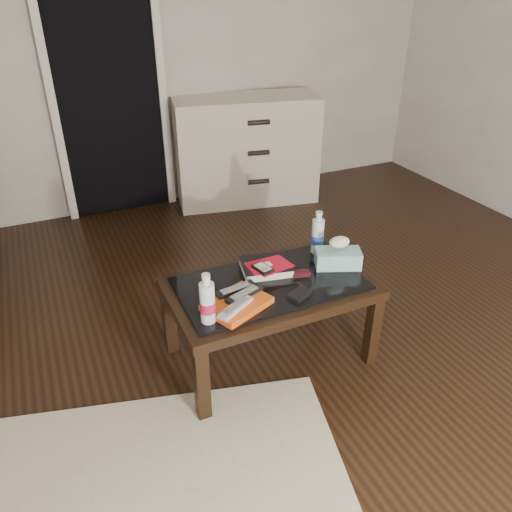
{
  "coord_description": "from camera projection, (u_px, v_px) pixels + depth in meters",
  "views": [
    {
      "loc": [
        -1.02,
        -1.63,
        1.79
      ],
      "look_at": [
        -0.11,
        0.35,
        0.55
      ],
      "focal_mm": 35.0,
      "sensor_mm": 36.0,
      "label": 1
    }
  ],
  "objects": [
    {
      "name": "magazines",
      "position": [
        237.0,
        304.0,
        2.27
      ],
      "size": [
        0.34,
        0.3,
        0.03
      ],
      "primitive_type": "cube",
      "rotation": [
        0.0,
        0.0,
        0.4
      ],
      "color": "#DC5514",
      "rests_on": "coffee_table"
    },
    {
      "name": "doorway",
      "position": [
        107.0,
        86.0,
        3.84
      ],
      "size": [
        0.9,
        0.08,
        2.07
      ],
      "color": "black",
      "rests_on": "ground"
    },
    {
      "name": "tissue_box",
      "position": [
        338.0,
        258.0,
        2.57
      ],
      "size": [
        0.26,
        0.2,
        0.09
      ],
      "primitive_type": "cube",
      "rotation": [
        0.0,
        0.0,
        -0.41
      ],
      "color": "teal",
      "rests_on": "coffee_table"
    },
    {
      "name": "ipod",
      "position": [
        263.0,
        268.0,
        2.45
      ],
      "size": [
        0.09,
        0.12,
        0.02
      ],
      "primitive_type": "cube",
      "rotation": [
        0.0,
        0.0,
        0.24
      ],
      "color": "black",
      "rests_on": "dvd_mailers"
    },
    {
      "name": "textbook",
      "position": [
        266.0,
        267.0,
        2.54
      ],
      "size": [
        0.29,
        0.25,
        0.05
      ],
      "primitive_type": "cube",
      "rotation": [
        0.0,
        0.0,
        -0.2
      ],
      "color": "black",
      "rests_on": "coffee_table"
    },
    {
      "name": "dresser",
      "position": [
        246.0,
        150.0,
        4.32
      ],
      "size": [
        1.27,
        0.72,
        0.9
      ],
      "rotation": [
        0.0,
        0.0,
        -0.19
      ],
      "color": "beige",
      "rests_on": "ground"
    },
    {
      "name": "flip_phone",
      "position": [
        301.0,
        273.0,
        2.5
      ],
      "size": [
        0.1,
        0.07,
        0.02
      ],
      "primitive_type": "cube",
      "rotation": [
        0.0,
        0.0,
        -0.28
      ],
      "color": "black",
      "rests_on": "coffee_table"
    },
    {
      "name": "ground",
      "position": [
        304.0,
        376.0,
        2.54
      ],
      "size": [
        5.0,
        5.0,
        0.0
      ],
      "primitive_type": "plane",
      "color": "black",
      "rests_on": "ground"
    },
    {
      "name": "wallet",
      "position": [
        300.0,
        294.0,
        2.35
      ],
      "size": [
        0.14,
        0.11,
        0.02
      ],
      "primitive_type": "cube",
      "rotation": [
        0.0,
        0.0,
        0.44
      ],
      "color": "black",
      "rests_on": "coffee_table"
    },
    {
      "name": "remote_silver",
      "position": [
        236.0,
        307.0,
        2.2
      ],
      "size": [
        0.2,
        0.14,
        0.02
      ],
      "primitive_type": "cube",
      "rotation": [
        0.0,
        0.0,
        0.53
      ],
      "color": "#B6B6BB",
      "rests_on": "magazines"
    },
    {
      "name": "dvd_mailers",
      "position": [
        267.0,
        265.0,
        2.5
      ],
      "size": [
        0.19,
        0.14,
        0.01
      ],
      "primitive_type": "cube",
      "rotation": [
        0.0,
        0.0,
        0.01
      ],
      "color": "red",
      "rests_on": "textbook"
    },
    {
      "name": "water_bottle_right",
      "position": [
        318.0,
        232.0,
        2.66
      ],
      "size": [
        0.08,
        0.08,
        0.24
      ],
      "primitive_type": "cylinder",
      "rotation": [
        0.0,
        0.0,
        0.29
      ],
      "color": "white",
      "rests_on": "coffee_table"
    },
    {
      "name": "coffee_table",
      "position": [
        270.0,
        293.0,
        2.49
      ],
      "size": [
        1.0,
        0.6,
        0.46
      ],
      "color": "black",
      "rests_on": "ground"
    },
    {
      "name": "water_bottle_left",
      "position": [
        207.0,
        298.0,
        2.12
      ],
      "size": [
        0.08,
        0.08,
        0.24
      ],
      "primitive_type": "cylinder",
      "rotation": [
        0.0,
        0.0,
        0.3
      ],
      "color": "silver",
      "rests_on": "coffee_table"
    },
    {
      "name": "room_shell",
      "position": [
        326.0,
        28.0,
        1.74
      ],
      "size": [
        5.0,
        5.0,
        5.0
      ],
      "color": "beige",
      "rests_on": "ground"
    },
    {
      "name": "remote_black_front",
      "position": [
        244.0,
        294.0,
        2.29
      ],
      "size": [
        0.21,
        0.11,
        0.02
      ],
      "primitive_type": "cube",
      "rotation": [
        0.0,
        0.0,
        0.34
      ],
      "color": "black",
      "rests_on": "magazines"
    },
    {
      "name": "remote_black_back",
      "position": [
        235.0,
        289.0,
        2.33
      ],
      "size": [
        0.21,
        0.08,
        0.02
      ],
      "primitive_type": "cube",
      "rotation": [
        0.0,
        0.0,
        0.15
      ],
      "color": "black",
      "rests_on": "magazines"
    }
  ]
}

